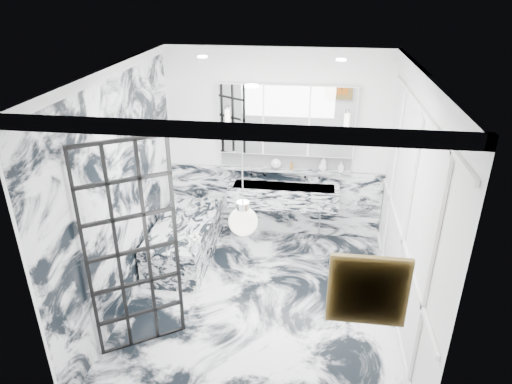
# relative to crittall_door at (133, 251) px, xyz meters

# --- Properties ---
(floor) EXTENTS (3.60, 3.60, 0.00)m
(floor) POSITION_rel_crittall_door_xyz_m (1.17, 0.81, -1.16)
(floor) COLOR white
(floor) RESTS_ON ground
(ceiling) EXTENTS (3.60, 3.60, 0.00)m
(ceiling) POSITION_rel_crittall_door_xyz_m (1.17, 0.81, 1.64)
(ceiling) COLOR white
(ceiling) RESTS_ON wall_back
(wall_back) EXTENTS (3.60, 0.00, 3.60)m
(wall_back) POSITION_rel_crittall_door_xyz_m (1.17, 2.61, 0.24)
(wall_back) COLOR white
(wall_back) RESTS_ON floor
(wall_front) EXTENTS (3.60, 0.00, 3.60)m
(wall_front) POSITION_rel_crittall_door_xyz_m (1.17, -0.99, 0.24)
(wall_front) COLOR white
(wall_front) RESTS_ON floor
(wall_left) EXTENTS (0.00, 3.60, 3.60)m
(wall_left) POSITION_rel_crittall_door_xyz_m (-0.43, 0.81, 0.24)
(wall_left) COLOR white
(wall_left) RESTS_ON floor
(wall_right) EXTENTS (0.00, 3.60, 3.60)m
(wall_right) POSITION_rel_crittall_door_xyz_m (2.77, 0.81, 0.24)
(wall_right) COLOR white
(wall_right) RESTS_ON floor
(marble_clad_back) EXTENTS (3.18, 0.05, 1.05)m
(marble_clad_back) POSITION_rel_crittall_door_xyz_m (1.17, 2.59, -0.63)
(marble_clad_back) COLOR white
(marble_clad_back) RESTS_ON floor
(marble_clad_left) EXTENTS (0.02, 3.56, 2.68)m
(marble_clad_left) POSITION_rel_crittall_door_xyz_m (-0.42, 0.81, 0.18)
(marble_clad_left) COLOR white
(marble_clad_left) RESTS_ON floor
(panel_molding) EXTENTS (0.03, 3.40, 2.30)m
(panel_molding) POSITION_rel_crittall_door_xyz_m (2.75, 0.81, 0.14)
(panel_molding) COLOR white
(panel_molding) RESTS_ON floor
(soap_bottle_a) EXTENTS (0.11, 0.11, 0.23)m
(soap_bottle_a) POSITION_rel_crittall_door_xyz_m (1.87, 2.52, 0.05)
(soap_bottle_a) COLOR #8C5919
(soap_bottle_a) RESTS_ON ledge
(soap_bottle_b) EXTENTS (0.08, 0.08, 0.16)m
(soap_bottle_b) POSITION_rel_crittall_door_xyz_m (2.12, 2.52, 0.01)
(soap_bottle_b) COLOR #4C4C51
(soap_bottle_b) RESTS_ON ledge
(soap_bottle_c) EXTENTS (0.16, 0.16, 0.15)m
(soap_bottle_c) POSITION_rel_crittall_door_xyz_m (1.86, 2.52, 0.01)
(soap_bottle_c) COLOR silver
(soap_bottle_c) RESTS_ON ledge
(face_pot) EXTENTS (0.15, 0.15, 0.15)m
(face_pot) POSITION_rel_crittall_door_xyz_m (1.19, 2.52, 0.01)
(face_pot) COLOR white
(face_pot) RESTS_ON ledge
(amber_bottle) EXTENTS (0.04, 0.04, 0.10)m
(amber_bottle) POSITION_rel_crittall_door_xyz_m (1.41, 2.52, -0.02)
(amber_bottle) COLOR #8C5919
(amber_bottle) RESTS_ON ledge
(flower_vase) EXTENTS (0.08, 0.08, 0.12)m
(flower_vase) POSITION_rel_crittall_door_xyz_m (0.34, 1.00, -0.55)
(flower_vase) COLOR silver
(flower_vase) RESTS_ON bathtub
(crittall_door) EXTENTS (0.76, 0.51, 2.31)m
(crittall_door) POSITION_rel_crittall_door_xyz_m (0.00, 0.00, 0.00)
(crittall_door) COLOR black
(crittall_door) RESTS_ON floor
(artwork) EXTENTS (0.46, 0.04, 0.46)m
(artwork) POSITION_rel_crittall_door_xyz_m (2.16, -0.95, 0.46)
(artwork) COLOR orange
(artwork) RESTS_ON wall_front
(pendant_light) EXTENTS (0.23, 0.23, 0.23)m
(pendant_light) POSITION_rel_crittall_door_xyz_m (1.21, -0.55, 0.73)
(pendant_light) COLOR white
(pendant_light) RESTS_ON ceiling
(trough_sink) EXTENTS (1.60, 0.45, 0.30)m
(trough_sink) POSITION_rel_crittall_door_xyz_m (1.32, 2.37, -0.43)
(trough_sink) COLOR silver
(trough_sink) RESTS_ON wall_back
(ledge) EXTENTS (1.90, 0.14, 0.04)m
(ledge) POSITION_rel_crittall_door_xyz_m (1.32, 2.53, -0.09)
(ledge) COLOR silver
(ledge) RESTS_ON wall_back
(subway_tile) EXTENTS (1.90, 0.03, 0.23)m
(subway_tile) POSITION_rel_crittall_door_xyz_m (1.32, 2.59, 0.05)
(subway_tile) COLOR white
(subway_tile) RESTS_ON wall_back
(mirror_cabinet) EXTENTS (1.90, 0.16, 1.00)m
(mirror_cabinet) POSITION_rel_crittall_door_xyz_m (1.32, 2.54, 0.66)
(mirror_cabinet) COLOR white
(mirror_cabinet) RESTS_ON wall_back
(sconce_left) EXTENTS (0.07, 0.07, 0.40)m
(sconce_left) POSITION_rel_crittall_door_xyz_m (0.50, 2.44, 0.62)
(sconce_left) COLOR white
(sconce_left) RESTS_ON mirror_cabinet
(sconce_right) EXTENTS (0.07, 0.07, 0.40)m
(sconce_right) POSITION_rel_crittall_door_xyz_m (2.14, 2.44, 0.62)
(sconce_right) COLOR white
(sconce_right) RESTS_ON mirror_cabinet
(bathtub) EXTENTS (0.75, 1.65, 0.55)m
(bathtub) POSITION_rel_crittall_door_xyz_m (-0.01, 1.71, -0.88)
(bathtub) COLOR silver
(bathtub) RESTS_ON floor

